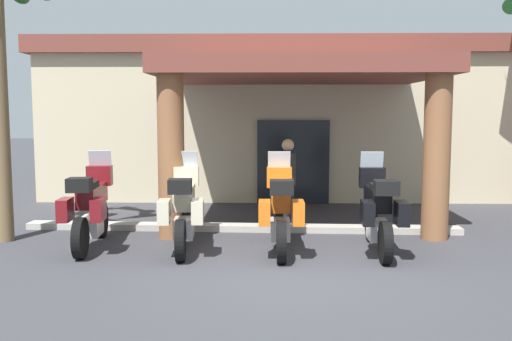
{
  "coord_description": "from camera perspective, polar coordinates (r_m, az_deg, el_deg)",
  "views": [
    {
      "loc": [
        -0.04,
        -7.92,
        2.31
      ],
      "look_at": [
        -0.71,
        2.71,
        1.2
      ],
      "focal_mm": 39.6,
      "sensor_mm": 36.0,
      "label": 1
    }
  ],
  "objects": [
    {
      "name": "motorcycle_orange",
      "position": [
        9.34,
        2.46,
        -3.99
      ],
      "size": [
        0.72,
        2.21,
        1.61
      ],
      "rotation": [
        0.0,
        0.0,
        1.62
      ],
      "color": "black",
      "rests_on": "ground_plane"
    },
    {
      "name": "ground_plane",
      "position": [
        8.25,
        3.81,
        -10.33
      ],
      "size": [
        80.0,
        80.0,
        0.0
      ],
      "primitive_type": "plane",
      "color": "#38383D"
    },
    {
      "name": "motorcycle_cream",
      "position": [
        9.51,
        -7.32,
        -3.85
      ],
      "size": [
        0.77,
        2.21,
        1.61
      ],
      "rotation": [
        0.0,
        0.0,
        1.69
      ],
      "color": "black",
      "rests_on": "ground_plane"
    },
    {
      "name": "pedestrian",
      "position": [
        11.11,
        3.22,
        -0.63
      ],
      "size": [
        0.32,
        0.48,
        1.78
      ],
      "rotation": [
        0.0,
        0.0,
        2.66
      ],
      "color": "black",
      "rests_on": "ground_plane"
    },
    {
      "name": "motorcycle_black",
      "position": [
        9.5,
        12.26,
        -3.95
      ],
      "size": [
        0.7,
        2.21,
        1.61
      ],
      "rotation": [
        0.0,
        0.0,
        1.57
      ],
      "color": "black",
      "rests_on": "ground_plane"
    },
    {
      "name": "motel_building",
      "position": [
        17.37,
        3.33,
        5.39
      ],
      "size": [
        13.84,
        11.65,
        4.21
      ],
      "rotation": [
        0.0,
        0.0,
        0.04
      ],
      "color": "beige",
      "rests_on": "ground_plane"
    },
    {
      "name": "motorcycle_maroon",
      "position": [
        10.0,
        -16.38,
        -3.57
      ],
      "size": [
        0.78,
        2.21,
        1.61
      ],
      "rotation": [
        0.0,
        0.0,
        1.7
      ],
      "color": "black",
      "rests_on": "ground_plane"
    },
    {
      "name": "curb_strip",
      "position": [
        11.06,
        -1.58,
        -5.78
      ],
      "size": [
        8.45,
        0.36,
        0.12
      ],
      "primitive_type": "cube",
      "color": "#ADA89E",
      "rests_on": "ground_plane"
    }
  ]
}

